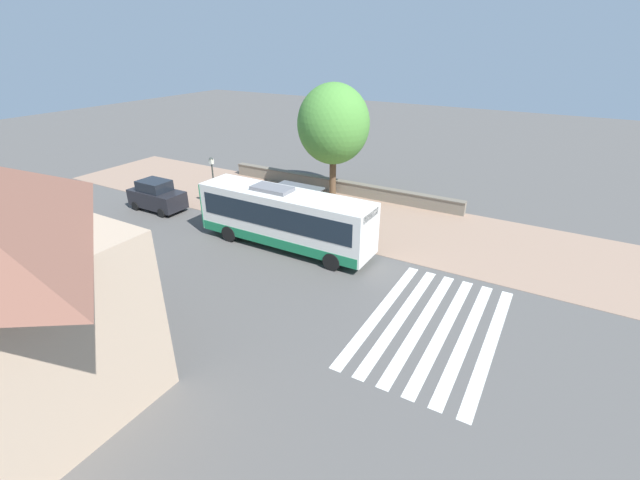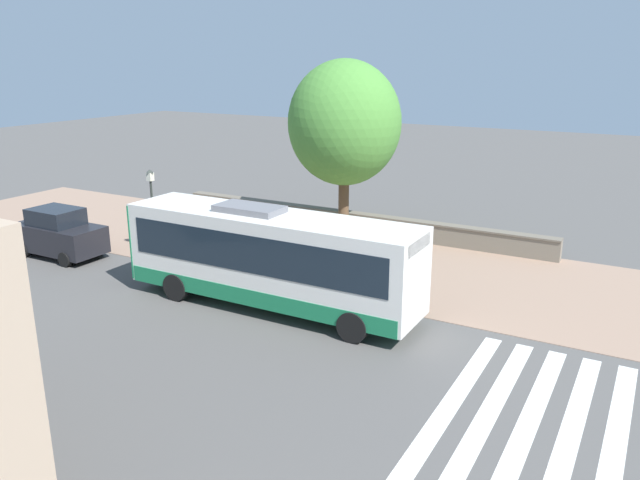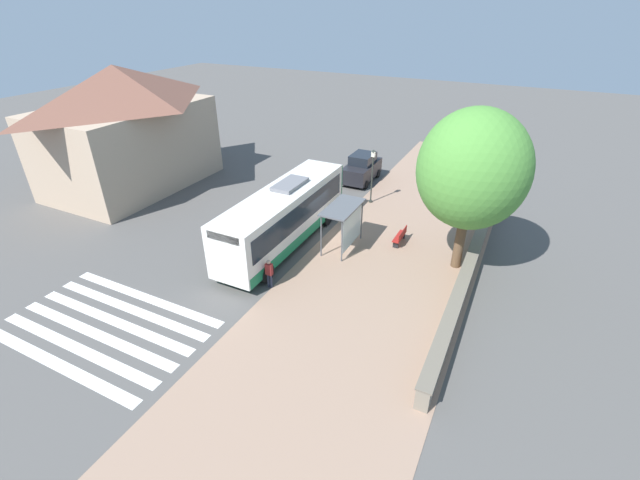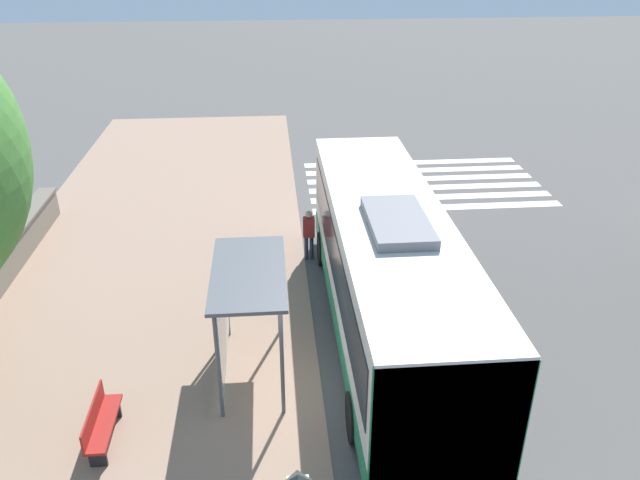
{
  "view_description": "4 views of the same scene",
  "coord_description": "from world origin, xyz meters",
  "px_view_note": "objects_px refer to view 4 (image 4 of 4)",
  "views": [
    {
      "loc": [
        20.43,
        15.19,
        11.27
      ],
      "look_at": [
        1.78,
        4.34,
        1.01
      ],
      "focal_mm": 24.0,
      "sensor_mm": 36.0,
      "label": 1
    },
    {
      "loc": [
        18.66,
        13.39,
        8.43
      ],
      "look_at": [
        -1.22,
        2.27,
        1.75
      ],
      "focal_mm": 35.0,
      "sensor_mm": 36.0,
      "label": 2
    },
    {
      "loc": [
        -9.9,
        20.55,
        12.59
      ],
      "look_at": [
        -1.67,
        4.04,
        2.15
      ],
      "focal_mm": 24.0,
      "sensor_mm": 36.0,
      "label": 3
    },
    {
      "loc": [
        -0.93,
        -10.52,
        8.97
      ],
      "look_at": [
        0.3,
        4.04,
        1.62
      ],
      "focal_mm": 35.0,
      "sensor_mm": 36.0,
      "label": 4
    }
  ],
  "objects_px": {
    "bus": "(387,270)",
    "bus_shelter": "(242,291)",
    "bench": "(101,423)",
    "pedestrian": "(309,231)"
  },
  "relations": [
    {
      "from": "bus_shelter",
      "to": "pedestrian",
      "type": "xyz_separation_m",
      "value": [
        1.75,
        5.2,
        -1.21
      ]
    },
    {
      "from": "bus_shelter",
      "to": "bench",
      "type": "relative_size",
      "value": 1.96
    },
    {
      "from": "bus",
      "to": "bus_shelter",
      "type": "height_order",
      "value": "bus"
    },
    {
      "from": "bench",
      "to": "bus_shelter",
      "type": "bearing_deg",
      "value": 35.1
    },
    {
      "from": "bus_shelter",
      "to": "pedestrian",
      "type": "height_order",
      "value": "bus_shelter"
    },
    {
      "from": "bus",
      "to": "bench",
      "type": "distance_m",
      "value": 6.89
    },
    {
      "from": "bus",
      "to": "bus_shelter",
      "type": "xyz_separation_m",
      "value": [
        -3.3,
        -1.1,
        0.28
      ]
    },
    {
      "from": "pedestrian",
      "to": "bench",
      "type": "distance_m",
      "value": 8.44
    },
    {
      "from": "pedestrian",
      "to": "bench",
      "type": "bearing_deg",
      "value": -122.22
    },
    {
      "from": "bus_shelter",
      "to": "pedestrian",
      "type": "relative_size",
      "value": 2.0
    }
  ]
}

